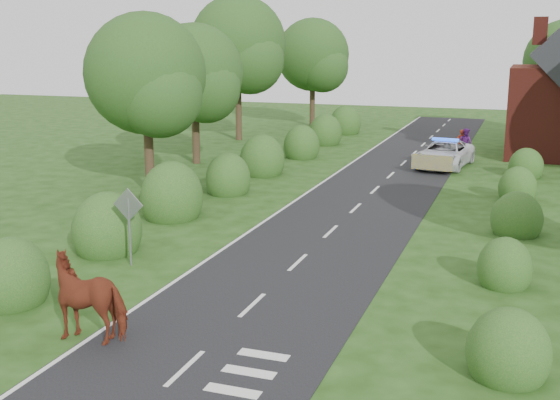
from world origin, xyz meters
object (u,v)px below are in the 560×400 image
at_px(road_sign, 129,215).
at_px(pedestrian_red, 461,144).
at_px(police_van, 445,154).
at_px(pedestrian_purple, 465,144).
at_px(cow, 92,302).

bearing_deg(road_sign, pedestrian_red, 72.50).
relative_size(police_van, pedestrian_purple, 3.07).
bearing_deg(pedestrian_red, road_sign, 62.24).
bearing_deg(road_sign, pedestrian_purple, 71.74).
relative_size(road_sign, police_van, 0.44).
height_order(cow, police_van, cow).
distance_m(road_sign, pedestrian_red, 26.50).
height_order(cow, pedestrian_red, cow).
xyz_separation_m(police_van, pedestrian_purple, (0.84, 3.36, 0.18)).
relative_size(cow, police_van, 0.43).
xyz_separation_m(police_van, pedestrian_red, (0.58, 3.69, 0.12)).
bearing_deg(pedestrian_red, pedestrian_purple, 118.25).
height_order(police_van, pedestrian_purple, pedestrian_purple).
distance_m(police_van, pedestrian_red, 3.74).
height_order(road_sign, cow, road_sign).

